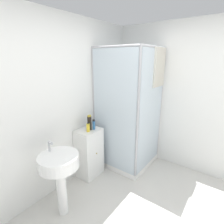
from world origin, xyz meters
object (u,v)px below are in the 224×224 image
at_px(soap_dispenser, 88,128).
at_px(shampoo_bottle_tall_black, 90,123).
at_px(shampoo_bottle_blue, 94,125).
at_px(sink, 59,168).

xyz_separation_m(soap_dispenser, shampoo_bottle_tall_black, (0.07, 0.03, 0.05)).
bearing_deg(shampoo_bottle_blue, sink, -166.04).
relative_size(soap_dispenser, shampoo_bottle_tall_black, 0.65).
bearing_deg(shampoo_bottle_blue, shampoo_bottle_tall_black, 141.69).
relative_size(soap_dispenser, shampoo_bottle_blue, 0.97).
bearing_deg(shampoo_bottle_tall_black, shampoo_bottle_blue, -38.31).
xyz_separation_m(sink, shampoo_bottle_blue, (0.85, 0.21, 0.24)).
distance_m(shampoo_bottle_tall_black, shampoo_bottle_blue, 0.08).
distance_m(soap_dispenser, shampoo_bottle_blue, 0.12).
height_order(sink, shampoo_bottle_tall_black, shampoo_bottle_tall_black).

